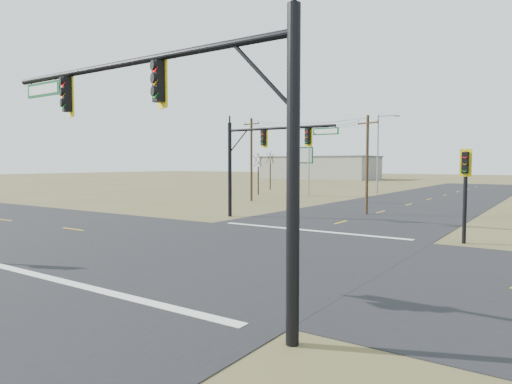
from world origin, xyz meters
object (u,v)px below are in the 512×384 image
pedestal_signal_ne (465,175)px  utility_pole_far (251,158)px  bare_tree_a (258,160)px  mast_arm_near (169,111)px  utility_pole_near (367,162)px  bare_tree_b (270,157)px  streetlight_c (379,150)px  mast_arm_far (264,148)px  highway_sign (300,161)px

pedestal_signal_ne → utility_pole_far: size_ratio=0.54×
utility_pole_far → bare_tree_a: 9.66m
utility_pole_far → bare_tree_a: size_ratio=1.55×
utility_pole_far → pedestal_signal_ne: bearing=-33.2°
mast_arm_near → utility_pole_near: 25.85m
bare_tree_a → bare_tree_b: (-4.79, 10.40, 0.50)m
bare_tree_a → bare_tree_b: 11.46m
pedestal_signal_ne → streetlight_c: 36.74m
utility_pole_near → mast_arm_near: bearing=-80.6°
bare_tree_a → utility_pole_far: bearing=-60.4°
mast_arm_far → pedestal_signal_ne: size_ratio=1.88×
bare_tree_b → mast_arm_far: bearing=-58.4°
mast_arm_far → bare_tree_a: (-14.48, 20.89, -0.62)m
streetlight_c → mast_arm_near: bearing=-85.3°
mast_arm_near → pedestal_signal_ne: bearing=95.3°
utility_pole_far → bare_tree_b: 21.09m
mast_arm_near → utility_pole_near: (-4.22, 25.47, -1.27)m
mast_arm_far → utility_pole_far: bearing=131.9°
mast_arm_far → bare_tree_b: bearing=125.7°
utility_pole_near → streetlight_c: bearing=106.9°
pedestal_signal_ne → streetlight_c: streetlight_c is taller
highway_sign → bare_tree_a: 5.75m
utility_pole_near → bare_tree_b: utility_pole_near is taller
streetlight_c → pedestal_signal_ne: bearing=-72.9°
highway_sign → streetlight_c: bearing=37.4°
mast_arm_near → streetlight_c: size_ratio=1.04×
utility_pole_near → utility_pole_far: 15.68m
mast_arm_far → bare_tree_b: size_ratio=1.44×
mast_arm_far → pedestal_signal_ne: 14.01m
mast_arm_near → mast_arm_far: size_ratio=1.20×
utility_pole_near → utility_pole_far: bearing=159.5°
mast_arm_near → bare_tree_b: (-28.47, 49.75, -0.40)m
utility_pole_far → utility_pole_near: bearing=-20.5°
pedestal_signal_ne → utility_pole_near: (-8.65, 9.81, 0.66)m
mast_arm_far → highway_sign: mast_arm_far is taller
pedestal_signal_ne → bare_tree_a: (-28.11, 23.69, 1.03)m
utility_pole_far → streetlight_c: 19.42m
bare_tree_a → streetlight_c: bearing=37.3°
mast_arm_far → bare_tree_b: mast_arm_far is taller
streetlight_c → mast_arm_far: bearing=-94.3°
mast_arm_near → highway_sign: bearing=135.3°
mast_arm_far → mast_arm_near: bearing=-59.5°
bare_tree_a → pedestal_signal_ne: bearing=-40.1°
highway_sign → bare_tree_a: highway_sign is taller
mast_arm_near → utility_pole_far: bearing=142.5°
bare_tree_a → bare_tree_b: size_ratio=0.91×
mast_arm_far → highway_sign: (-8.77, 21.43, -0.84)m
pedestal_signal_ne → highway_sign: size_ratio=0.79×
pedestal_signal_ne → streetlight_c: (-15.73, 33.12, 2.32)m
pedestal_signal_ne → utility_pole_far: utility_pole_far is taller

